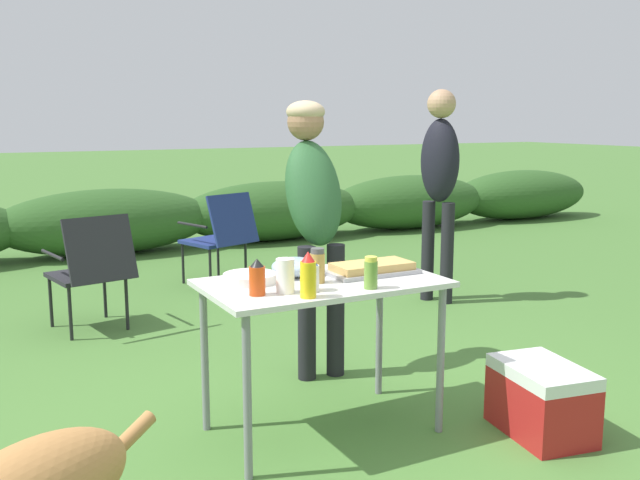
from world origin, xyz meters
name	(u,v)px	position (x,y,z in m)	size (l,w,h in m)	color
ground_plane	(322,430)	(0.00, 0.00, 0.00)	(60.00, 60.00, 0.00)	#477533
shrub_hedge	(107,222)	(0.00, 5.06, 0.36)	(14.40, 0.90, 0.72)	#2D5623
folding_table	(322,297)	(0.00, 0.00, 0.66)	(1.10, 0.64, 0.74)	silver
food_tray	(372,269)	(0.28, 0.01, 0.77)	(0.44, 0.22, 0.06)	#9E9EA3
plate_stack	(250,278)	(-0.31, 0.12, 0.76)	(0.25, 0.25, 0.04)	white
mixing_bowl	(295,267)	(-0.07, 0.14, 0.78)	(0.23, 0.23, 0.09)	#99B2CC
paper_cup_stack	(285,276)	(-0.25, -0.13, 0.82)	(0.08, 0.08, 0.15)	white
relish_jar	(371,273)	(0.12, -0.24, 0.81)	(0.06, 0.06, 0.14)	olive
mayo_bottle	(311,275)	(-0.14, -0.15, 0.81)	(0.07, 0.07, 0.15)	silver
hot_sauce_bottle	(257,278)	(-0.37, -0.11, 0.82)	(0.07, 0.07, 0.16)	#CC4214
spice_jar	(317,266)	(-0.04, -0.03, 0.82)	(0.07, 0.07, 0.16)	#B2893D
mustard_bottle	(308,276)	(-0.20, -0.25, 0.83)	(0.07, 0.07, 0.20)	yellow
standing_person_in_red_jacket	(313,202)	(0.34, 0.76, 1.01)	(0.36, 0.48, 1.58)	black
standing_person_in_navy_coat	(440,173)	(1.97, 1.73, 1.05)	(0.34, 0.39, 1.70)	black
camp_chair_green_behind_table	(92,267)	(-0.67, 2.15, 0.47)	(0.57, 0.67, 0.83)	#232328
camp_chair_near_hedge	(221,234)	(0.61, 3.08, 0.47)	(0.63, 0.71, 0.83)	navy
cooler_box	(541,400)	(0.90, -0.51, 0.17)	(0.39, 0.52, 0.34)	#B21E1E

